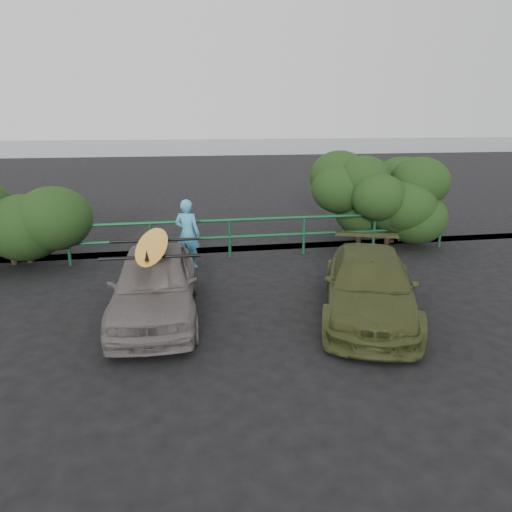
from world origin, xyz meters
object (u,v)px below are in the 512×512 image
(sedan, at_px, (155,283))
(surfboard, at_px, (152,245))
(man, at_px, (187,234))
(olive_vehicle, at_px, (369,285))
(guardrail, at_px, (191,240))

(sedan, relative_size, surfboard, 1.44)
(sedan, bearing_deg, man, 78.22)
(sedan, height_order, surfboard, surfboard)
(sedan, distance_m, man, 2.90)
(surfboard, bearing_deg, man, 78.22)
(surfboard, bearing_deg, sedan, 0.00)
(sedan, relative_size, olive_vehicle, 0.95)
(olive_vehicle, bearing_deg, man, 153.71)
(guardrail, xyz_separation_m, surfboard, (-0.78, -3.47, 0.85))
(sedan, xyz_separation_m, man, (0.68, 2.81, 0.21))
(man, bearing_deg, surfboard, 100.25)
(olive_vehicle, xyz_separation_m, surfboard, (-3.88, 0.60, 0.79))
(sedan, xyz_separation_m, olive_vehicle, (3.88, -0.60, -0.06))
(guardrail, relative_size, sedan, 3.74)
(olive_vehicle, bearing_deg, guardrail, 147.87)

